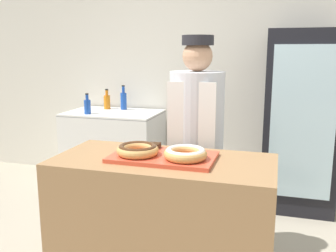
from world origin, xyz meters
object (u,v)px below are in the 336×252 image
beverage_fridge (300,121)px  bottle_orange (107,101)px  brownie_back_left (154,146)px  donut_chocolate_glaze (138,149)px  brownie_back_right (186,148)px  serving_tray (163,157)px  bottle_blue_b (124,100)px  donut_light_glaze (185,153)px  baker_person (196,144)px  chest_freezer (114,148)px  bottle_blue (87,106)px

beverage_fridge → bottle_orange: size_ratio=7.35×
brownie_back_left → donut_chocolate_glaze: bearing=-103.6°
brownie_back_right → serving_tray: bearing=-126.9°
beverage_fridge → bottle_blue_b: (-1.93, 0.20, 0.10)m
donut_chocolate_glaze → beverage_fridge: bearing=60.6°
donut_light_glaze → baker_person: size_ratio=0.15×
serving_tray → bottle_orange: bearing=123.8°
donut_light_glaze → beverage_fridge: 1.91m
brownie_back_right → bottle_orange: 2.26m
donut_light_glaze → brownie_back_left: 0.31m
donut_light_glaze → chest_freezer: size_ratio=0.24×
donut_light_glaze → brownie_back_right: size_ratio=3.50×
donut_light_glaze → brownie_back_left: size_ratio=3.50×
baker_person → bottle_blue_b: baker_person is taller
serving_tray → beverage_fridge: 1.93m
serving_tray → brownie_back_right: (0.10, 0.14, 0.03)m
bottle_blue → donut_light_glaze: bearing=-46.9°
donut_chocolate_glaze → brownie_back_right: bearing=35.7°
beverage_fridge → brownie_back_left: bearing=-121.0°
chest_freezer → brownie_back_left: bearing=-57.4°
chest_freezer → beverage_fridge: bearing=-0.2°
brownie_back_right → baker_person: baker_person is taller
bottle_orange → bottle_blue: bearing=-97.3°
bottle_blue_b → bottle_orange: size_ratio=1.20×
donut_chocolate_glaze → baker_person: (0.22, 0.61, -0.10)m
bottle_blue_b → baker_person: bearing=-49.7°
brownie_back_right → bottle_blue_b: 2.15m
donut_chocolate_glaze → donut_light_glaze: 0.29m
donut_light_glaze → chest_freezer: donut_light_glaze is taller
bottle_blue → chest_freezer: bearing=43.4°
donut_light_glaze → beverage_fridge: beverage_fridge is taller
donut_chocolate_glaze → brownie_back_right: (0.25, 0.18, -0.02)m
donut_light_glaze → beverage_fridge: size_ratio=0.15×
chest_freezer → bottle_orange: bearing=130.9°
brownie_back_left → baker_person: size_ratio=0.04×
brownie_back_left → brownie_back_right: 0.20m
bottle_blue → donut_chocolate_glaze: bearing=-53.1°
brownie_back_right → beverage_fridge: beverage_fridge is taller
donut_light_glaze → bottle_blue: bottle_blue is taller
serving_tray → donut_light_glaze: size_ratio=2.45×
brownie_back_left → bottle_blue_b: 2.04m
donut_light_glaze → bottle_blue: bearing=133.1°
donut_chocolate_glaze → beverage_fridge: (1.00, 1.77, -0.09)m
beverage_fridge → donut_light_glaze: bearing=-111.8°
bottle_blue_b → bottle_orange: bearing=-176.0°
brownie_back_left → donut_light_glaze: bearing=-35.7°
donut_light_glaze → bottle_orange: size_ratio=1.07×
donut_light_glaze → brownie_back_left: donut_light_glaze is taller
bottle_blue → baker_person: bearing=-34.4°
donut_light_glaze → baker_person: baker_person is taller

